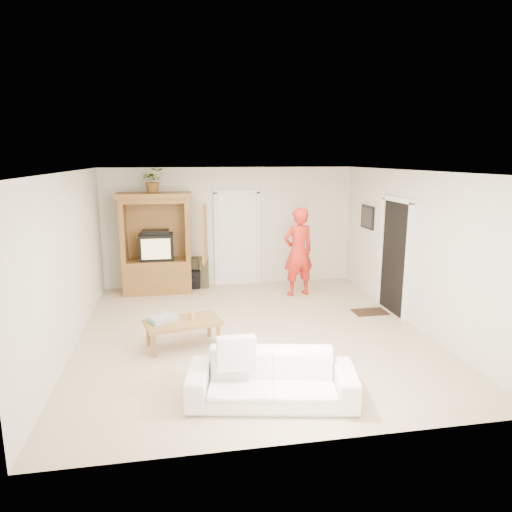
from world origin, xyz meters
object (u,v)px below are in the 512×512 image
(man, at_px, (298,252))
(sofa, at_px, (272,378))
(coffee_table, at_px, (183,324))
(armoire, at_px, (158,250))

(man, bearing_deg, sofa, 58.92)
(sofa, xyz_separation_m, coffee_table, (-0.99, 1.79, 0.07))
(man, bearing_deg, armoire, -26.45)
(sofa, height_order, coffee_table, sofa)
(armoire, height_order, sofa, armoire)
(armoire, bearing_deg, coffee_table, -81.56)
(armoire, xyz_separation_m, sofa, (1.44, -4.81, -0.62))
(sofa, bearing_deg, coffee_table, 129.67)
(sofa, bearing_deg, armoire, 117.45)
(sofa, relative_size, coffee_table, 1.61)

